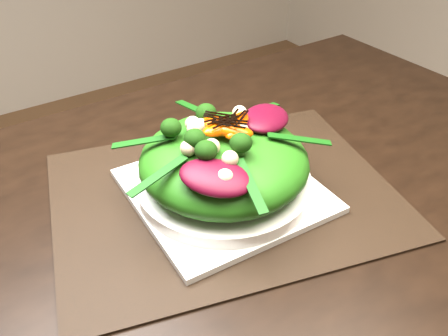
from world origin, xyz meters
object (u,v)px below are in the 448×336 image
placemat (224,194)px  plate_base (224,190)px  salad_bowl (224,183)px  lettuce_mound (224,161)px  orange_segment (212,127)px

placemat → plate_base: size_ratio=1.91×
salad_bowl → lettuce_mound: (0.00, -0.00, 0.03)m
salad_bowl → lettuce_mound: lettuce_mound is taller
placemat → plate_base: (0.00, 0.00, 0.01)m
salad_bowl → orange_segment: bearing=115.8°
lettuce_mound → orange_segment: size_ratio=3.68×
lettuce_mound → orange_segment: orange_segment is taller
placemat → orange_segment: 0.10m
placemat → lettuce_mound: bearing=0.0°
salad_bowl → placemat: bearing=-90.0°
placemat → salad_bowl: bearing=90.0°
placemat → lettuce_mound: (0.00, 0.00, 0.05)m
placemat → salad_bowl: size_ratio=1.93×
lettuce_mound → plate_base: bearing=0.0°
salad_bowl → orange_segment: (-0.01, 0.01, 0.08)m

